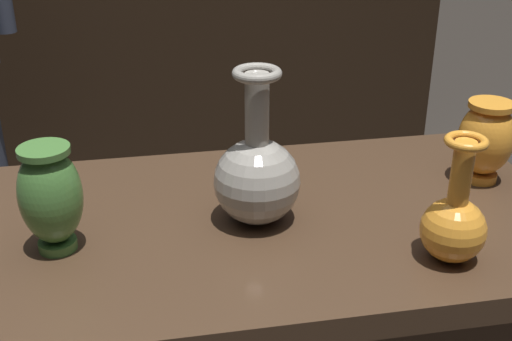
{
  "coord_description": "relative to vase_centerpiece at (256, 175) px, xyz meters",
  "views": [
    {
      "loc": [
        -0.2,
        -1.06,
        1.42
      ],
      "look_at": [
        -0.0,
        -0.0,
        0.9
      ],
      "focal_mm": 46.05,
      "sensor_mm": 36.0,
      "label": 1
    }
  ],
  "objects": [
    {
      "name": "back_display_shelf",
      "position": [
        0.0,
        2.21,
        -0.4
      ],
      "size": [
        2.6,
        0.4,
        0.99
      ],
      "color": "black",
      "rests_on": "ground_plane"
    },
    {
      "name": "vase_centerpiece",
      "position": [
        0.0,
        0.0,
        0.0
      ],
      "size": [
        0.16,
        0.16,
        0.29
      ],
      "color": "gray",
      "rests_on": "display_plinth"
    },
    {
      "name": "vase_tall_behind",
      "position": [
        -0.36,
        -0.04,
        0.01
      ],
      "size": [
        0.11,
        0.11,
        0.19
      ],
      "color": "#477A38",
      "rests_on": "display_plinth"
    },
    {
      "name": "vase_left_accent",
      "position": [
        0.3,
        -0.19,
        -0.02
      ],
      "size": [
        0.11,
        0.11,
        0.22
      ],
      "color": "orange",
      "rests_on": "display_plinth"
    },
    {
      "name": "vase_right_accent",
      "position": [
        0.49,
        0.08,
        0.0
      ],
      "size": [
        0.11,
        0.11,
        0.17
      ],
      "color": "orange",
      "rests_on": "display_plinth"
    }
  ]
}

